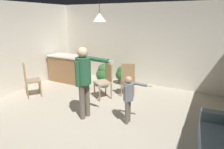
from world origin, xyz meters
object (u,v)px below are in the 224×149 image
(person_child, at_px, (129,95))
(potted_plant_by_wall, at_px, (104,74))
(dining_chair_by_counter, at_px, (30,79))
(potted_plant_corner, at_px, (122,74))
(dining_chair_near_wall, at_px, (128,78))
(person_adult, at_px, (84,75))
(dining_chair_centre_back, at_px, (105,80))
(kitchen_counter, at_px, (66,68))

(person_child, distance_m, potted_plant_by_wall, 2.44)
(dining_chair_by_counter, height_order, potted_plant_by_wall, dining_chair_by_counter)
(dining_chair_by_counter, xyz_separation_m, potted_plant_corner, (1.89, 2.25, -0.20))
(person_child, bearing_deg, dining_chair_near_wall, -155.14)
(dining_chair_by_counter, xyz_separation_m, potted_plant_by_wall, (1.49, 1.72, -0.11))
(person_adult, bearing_deg, person_child, 110.42)
(dining_chair_near_wall, relative_size, potted_plant_by_wall, 1.26)
(person_child, xyz_separation_m, dining_chair_near_wall, (-0.63, 1.44, -0.12))
(potted_plant_corner, relative_size, potted_plant_by_wall, 0.80)
(dining_chair_by_counter, relative_size, potted_plant_by_wall, 1.26)
(person_adult, relative_size, person_child, 1.53)
(dining_chair_centre_back, bearing_deg, kitchen_counter, 15.07)
(person_child, bearing_deg, kitchen_counter, -117.09)
(kitchen_counter, bearing_deg, person_child, -28.13)
(person_adult, height_order, potted_plant_corner, person_adult)
(dining_chair_by_counter, distance_m, dining_chair_near_wall, 2.85)
(person_child, height_order, potted_plant_by_wall, person_child)
(person_adult, height_order, potted_plant_by_wall, person_adult)
(potted_plant_by_wall, bearing_deg, dining_chair_centre_back, -57.94)
(potted_plant_corner, bearing_deg, dining_chair_by_counter, -130.12)
(person_adult, distance_m, potted_plant_by_wall, 2.20)
(dining_chair_by_counter, height_order, dining_chair_near_wall, same)
(dining_chair_centre_back, height_order, potted_plant_by_wall, dining_chair_centre_back)
(dining_chair_centre_back, bearing_deg, person_adult, 132.26)
(dining_chair_near_wall, xyz_separation_m, potted_plant_by_wall, (-1.01, 0.35, -0.11))
(dining_chair_by_counter, bearing_deg, potted_plant_corner, 85.13)
(kitchen_counter, bearing_deg, person_adult, -41.45)
(potted_plant_corner, bearing_deg, kitchen_counter, -161.94)
(person_adult, relative_size, dining_chair_centre_back, 1.65)
(dining_chair_near_wall, distance_m, dining_chair_centre_back, 0.68)
(kitchen_counter, xyz_separation_m, person_child, (3.15, -1.68, 0.19))
(dining_chair_near_wall, bearing_deg, kitchen_counter, 152.92)
(kitchen_counter, bearing_deg, potted_plant_corner, 18.06)
(kitchen_counter, height_order, dining_chair_centre_back, dining_chair_centre_back)
(kitchen_counter, height_order, person_adult, person_adult)
(dining_chair_near_wall, xyz_separation_m, dining_chair_centre_back, (-0.52, -0.45, 0.00))
(dining_chair_by_counter, height_order, dining_chair_centre_back, same)
(person_child, height_order, potted_plant_corner, person_child)
(potted_plant_corner, xyz_separation_m, potted_plant_by_wall, (-0.41, -0.53, 0.09))
(dining_chair_near_wall, height_order, dining_chair_centre_back, same)
(dining_chair_near_wall, distance_m, potted_plant_corner, 1.08)
(potted_plant_corner, bearing_deg, person_child, -61.72)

